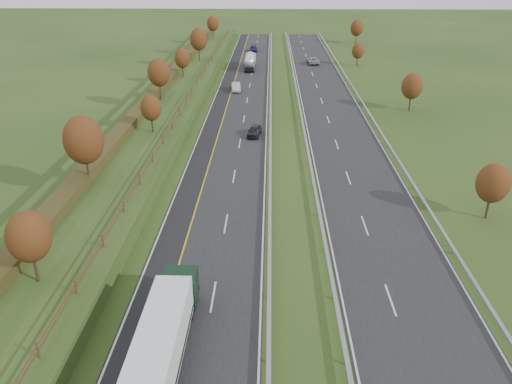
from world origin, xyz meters
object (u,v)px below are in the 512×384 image
box_lorry (160,349)px  road_tanker (250,61)px  car_small_far (253,49)px  car_dark_near (254,131)px  car_oncoming (313,61)px  car_silver_mid (236,87)px

box_lorry → road_tanker: (1.67, 98.26, -0.47)m
car_small_far → box_lorry: bearing=-91.5°
road_tanker → box_lorry: bearing=-91.0°
car_dark_near → car_oncoming: car_oncoming is taller
box_lorry → car_oncoming: 105.84m
road_tanker → car_small_far: 23.79m
road_tanker → car_small_far: road_tanker is taller
road_tanker → car_dark_near: road_tanker is taller
box_lorry → car_oncoming: box_lorry is taller
box_lorry → car_silver_mid: box_lorry is taller
road_tanker → car_oncoming: size_ratio=1.92×
car_silver_mid → car_oncoming: (17.58, 28.64, 0.01)m
box_lorry → car_small_far: size_ratio=3.08×
road_tanker → car_dark_near: bearing=-87.0°
car_silver_mid → car_oncoming: car_oncoming is taller
road_tanker → car_silver_mid: bearing=-94.9°
road_tanker → car_silver_mid: road_tanker is taller
box_lorry → car_oncoming: size_ratio=2.78×
road_tanker → car_small_far: bearing=90.0°
car_dark_near → car_silver_mid: 28.22m
box_lorry → car_dark_near: 48.14m
road_tanker → car_silver_mid: 22.61m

